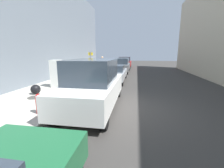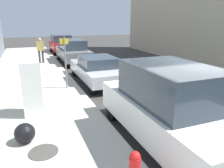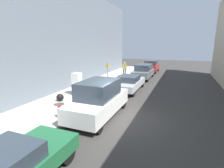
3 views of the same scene
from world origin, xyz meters
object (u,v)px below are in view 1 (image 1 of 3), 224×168
at_px(discarded_refrigerator, 57,74).
at_px(trash_bag, 36,89).
at_px(fire_hydrant, 39,103).
at_px(parked_sedan_silver, 114,73).
at_px(parked_suv_gray, 121,65).
at_px(parked_suv_red, 125,62).
at_px(pedestrian_walking_far, 102,62).
at_px(street_sign_post, 91,64).
at_px(parked_van_white, 93,85).

height_order(discarded_refrigerator, trash_bag, discarded_refrigerator).
bearing_deg(fire_hydrant, parked_sedan_silver, 77.42).
relative_size(parked_suv_gray, parked_suv_red, 1.10).
bearing_deg(pedestrian_walking_far, parked_sedan_silver, -112.69).
distance_m(street_sign_post, parked_suv_red, 12.69).
xyz_separation_m(trash_bag, parked_suv_red, (3.60, 16.85, 0.48)).
height_order(pedestrian_walking_far, parked_suv_red, pedestrian_walking_far).
bearing_deg(street_sign_post, parked_suv_gray, 75.97).
relative_size(trash_bag, parked_van_white, 0.11).
relative_size(parked_sedan_silver, parked_suv_red, 1.07).
bearing_deg(trash_bag, parked_suv_gray, 72.33).
height_order(parked_sedan_silver, parked_suv_red, parked_suv_red).
xyz_separation_m(parked_sedan_silver, parked_suv_red, (0.00, 11.67, 0.17)).
distance_m(trash_bag, parked_van_white, 3.80).
bearing_deg(street_sign_post, pedestrian_walking_far, 95.18).
relative_size(fire_hydrant, pedestrian_walking_far, 0.42).
bearing_deg(parked_suv_red, street_sign_post, -97.92).
bearing_deg(parked_suv_gray, discarded_refrigerator, -109.17).
bearing_deg(parked_sedan_silver, street_sign_post, -153.10).
bearing_deg(parked_sedan_silver, parked_suv_red, 90.00).
xyz_separation_m(trash_bag, parked_suv_gray, (3.60, 11.29, 0.48)).
height_order(fire_hydrant, parked_suv_gray, parked_suv_gray).
height_order(trash_bag, parked_sedan_silver, parked_sedan_silver).
relative_size(discarded_refrigerator, parked_suv_red, 0.40).
distance_m(parked_suv_gray, parked_suv_red, 5.57).
xyz_separation_m(parked_suv_gray, parked_suv_red, (0.00, 5.57, 0.01)).
distance_m(fire_hydrant, parked_sedan_silver, 7.79).
xyz_separation_m(fire_hydrant, parked_suv_red, (1.70, 19.28, 0.36)).
height_order(street_sign_post, fire_hydrant, street_sign_post).
relative_size(trash_bag, pedestrian_walking_far, 0.29).
distance_m(pedestrian_walking_far, parked_suv_gray, 2.39).
bearing_deg(trash_bag, parked_sedan_silver, 55.25).
xyz_separation_m(street_sign_post, parked_van_white, (1.75, -5.37, -0.44)).
relative_size(street_sign_post, pedestrian_walking_far, 1.30).
bearing_deg(fire_hydrant, discarded_refrigerator, 110.87).
bearing_deg(parked_suv_red, pedestrian_walking_far, -112.24).
bearing_deg(parked_suv_red, parked_sedan_silver, -90.00).
height_order(parked_sedan_silver, parked_suv_gray, parked_suv_gray).
height_order(discarded_refrigerator, parked_suv_gray, discarded_refrigerator).
bearing_deg(parked_suv_red, parked_suv_gray, -90.00).
xyz_separation_m(discarded_refrigerator, pedestrian_walking_far, (0.94, 9.29, 0.16)).
xyz_separation_m(street_sign_post, pedestrian_walking_far, (-0.61, 6.78, -0.26)).
bearing_deg(parked_van_white, parked_suv_gray, 90.00).
distance_m(discarded_refrigerator, parked_suv_red, 15.42).
bearing_deg(street_sign_post, fire_hydrant, -89.57).
relative_size(discarded_refrigerator, street_sign_post, 0.76).
height_order(street_sign_post, trash_bag, street_sign_post).
xyz_separation_m(parked_van_white, parked_suv_red, (0.00, 17.92, -0.13)).
relative_size(parked_van_white, parked_suv_gray, 0.99).
height_order(pedestrian_walking_far, parked_van_white, parked_van_white).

